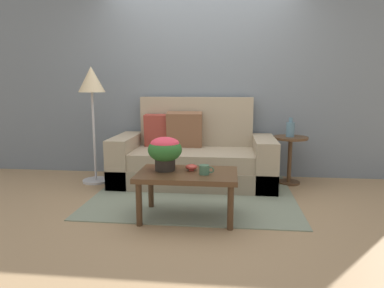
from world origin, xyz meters
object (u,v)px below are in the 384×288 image
at_px(snack_bowl, 191,167).
at_px(coffee_table, 187,178).
at_px(couch, 193,158).
at_px(side_table, 290,151).
at_px(coffee_mug, 205,170).
at_px(potted_plant, 165,150).
at_px(table_vase, 290,129).
at_px(floor_lamp, 92,90).

bearing_deg(snack_bowl, coffee_table, -114.35).
bearing_deg(coffee_table, couch, 93.58).
xyz_separation_m(side_table, coffee_mug, (-0.98, -1.36, 0.07)).
relative_size(coffee_table, coffee_mug, 6.83).
height_order(coffee_table, potted_plant, potted_plant).
height_order(coffee_table, snack_bowl, snack_bowl).
bearing_deg(coffee_mug, coffee_table, 160.07).
bearing_deg(snack_bowl, table_vase, 47.83).
relative_size(couch, side_table, 3.33).
bearing_deg(potted_plant, coffee_table, -13.36).
height_order(coffee_mug, snack_bowl, coffee_mug).
height_order(potted_plant, snack_bowl, potted_plant).
relative_size(floor_lamp, potted_plant, 4.59).
height_order(coffee_table, table_vase, table_vase).
relative_size(coffee_mug, snack_bowl, 1.18).
relative_size(coffee_mug, table_vase, 0.56).
distance_m(floor_lamp, table_vase, 2.51).
bearing_deg(coffee_mug, floor_lamp, 142.23).
distance_m(couch, snack_bowl, 1.16).
relative_size(couch, snack_bowl, 17.58).
height_order(side_table, potted_plant, potted_plant).
height_order(coffee_mug, table_vase, table_vase).
xyz_separation_m(potted_plant, table_vase, (1.35, 1.23, 0.06)).
bearing_deg(side_table, potted_plant, -137.56).
bearing_deg(table_vase, snack_bowl, -132.17).
bearing_deg(couch, potted_plant, -96.97).
bearing_deg(potted_plant, snack_bowl, 3.89).
xyz_separation_m(potted_plant, snack_bowl, (0.25, 0.02, -0.16)).
distance_m(coffee_table, table_vase, 1.74).
xyz_separation_m(couch, coffee_mug, (0.24, -1.27, 0.16)).
height_order(side_table, snack_bowl, side_table).
distance_m(couch, table_vase, 1.27).
bearing_deg(coffee_mug, potted_plant, 163.75).
bearing_deg(couch, side_table, 4.02).
xyz_separation_m(coffee_table, floor_lamp, (-1.33, 1.10, 0.79)).
bearing_deg(floor_lamp, coffee_mug, -37.77).
xyz_separation_m(potted_plant, coffee_mug, (0.38, -0.11, -0.15)).
bearing_deg(floor_lamp, table_vase, 4.33).
distance_m(coffee_table, coffee_mug, 0.20).
distance_m(floor_lamp, snack_bowl, 1.84).
relative_size(floor_lamp, snack_bowl, 12.88).
xyz_separation_m(floor_lamp, snack_bowl, (1.36, -1.03, -0.70)).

